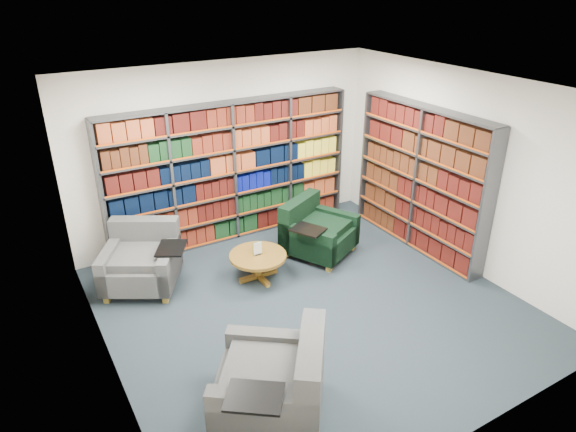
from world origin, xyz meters
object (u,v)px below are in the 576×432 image
chair_green_right (314,232)px  coffee_table (258,259)px  chair_teal_front (280,385)px  chair_teal_left (143,261)px

chair_green_right → coffee_table: chair_green_right is taller
chair_green_right → chair_teal_front: chair_teal_front is taller
chair_teal_left → chair_green_right: bearing=-10.6°
chair_teal_left → chair_teal_front: size_ratio=0.92×
chair_green_right → chair_teal_front: bearing=-129.0°
chair_teal_front → chair_teal_left: bearing=98.5°
chair_teal_left → coffee_table: 1.59m
chair_teal_front → coffee_table: size_ratio=1.75×
chair_teal_left → coffee_table: size_ratio=1.61×
chair_teal_front → coffee_table: bearing=67.3°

